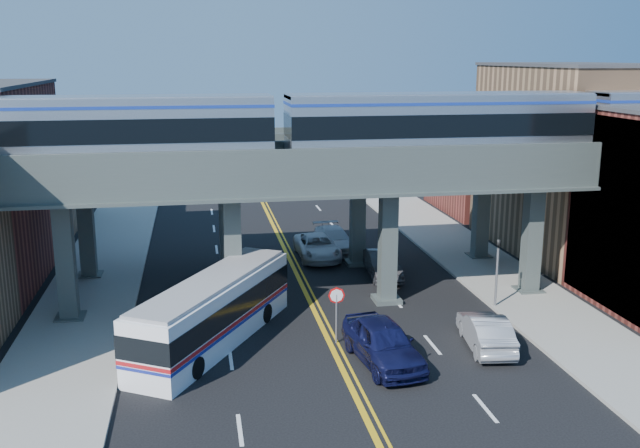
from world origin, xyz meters
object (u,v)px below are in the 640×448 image
object	(u,v)px
car_lane_d	(334,239)
stop_sign	(336,306)
transit_train	(438,124)
transit_bus	(214,312)
car_lane_a	(383,342)
traffic_signal	(497,265)
car_lane_c	(317,247)
car_parked_curb	(486,331)
car_lane_b	(383,265)

from	to	relation	value
car_lane_d	stop_sign	bearing A→B (deg)	-103.76
transit_train	transit_bus	distance (m)	14.57
car_lane_a	car_lane_d	bearing A→B (deg)	77.95
transit_train	stop_sign	world-z (taller)	transit_train
transit_train	traffic_signal	world-z (taller)	transit_train
transit_bus	car_lane_d	distance (m)	16.68
transit_train	car_lane_c	size ratio (longest dim) A/B	8.97
stop_sign	transit_bus	world-z (taller)	transit_bus
traffic_signal	car_parked_curb	bearing A→B (deg)	-118.04
stop_sign	car_lane_d	bearing A→B (deg)	79.37
traffic_signal	car_lane_d	bearing A→B (deg)	115.79
car_lane_c	transit_train	bearing A→B (deg)	-62.73
traffic_signal	car_parked_curb	xyz separation A→B (m)	(-2.49, -4.68, -1.53)
transit_train	stop_sign	distance (m)	10.96
car_lane_a	transit_bus	bearing A→B (deg)	145.76
car_lane_b	car_lane_d	xyz separation A→B (m)	(-1.68, 6.30, -0.01)
car_lane_a	car_lane_b	xyz separation A→B (m)	(3.07, 11.61, -0.16)
car_lane_b	car_lane_c	world-z (taller)	car_lane_b
car_lane_a	car_parked_curb	world-z (taller)	car_lane_a
traffic_signal	car_lane_b	xyz separation A→B (m)	(-4.33, 6.13, -1.54)
car_parked_curb	stop_sign	bearing A→B (deg)	-6.88
car_lane_b	car_parked_curb	xyz separation A→B (m)	(1.84, -10.81, 0.01)
car_lane_b	car_lane_d	distance (m)	6.52
transit_bus	car_parked_curb	bearing A→B (deg)	-72.21
traffic_signal	car_lane_a	size ratio (longest dim) A/B	0.75
car_lane_a	car_lane_c	xyz separation A→B (m)	(-0.00, 16.31, -0.19)
transit_bus	car_parked_curb	xyz separation A→B (m)	(11.83, -2.67, -0.70)
car_lane_b	transit_bus	bearing A→B (deg)	-137.01
transit_bus	car_lane_b	bearing A→B (deg)	-20.34
transit_train	car_lane_a	size ratio (longest dim) A/B	8.77
stop_sign	car_lane_b	size ratio (longest dim) A/B	0.57
transit_train	car_lane_a	world-z (taller)	transit_train
transit_train	car_lane_a	distance (m)	12.16
traffic_signal	transit_bus	world-z (taller)	traffic_signal
traffic_signal	car_parked_curb	world-z (taller)	traffic_signal
car_lane_d	car_parked_curb	size ratio (longest dim) A/B	1.11
car_lane_a	car_lane_b	bearing A→B (deg)	67.58
traffic_signal	car_lane_c	xyz separation A→B (m)	(-7.40, 10.83, -1.56)
car_lane_a	car_lane_d	size ratio (longest dim) A/B	1.05
traffic_signal	car_lane_a	bearing A→B (deg)	-143.49
car_lane_a	car_lane_c	bearing A→B (deg)	82.40
transit_bus	car_lane_b	size ratio (longest dim) A/B	2.34
stop_sign	car_lane_a	world-z (taller)	stop_sign
transit_bus	traffic_signal	bearing A→B (deg)	-51.52
traffic_signal	car_lane_d	size ratio (longest dim) A/B	0.79
car_lane_c	stop_sign	bearing A→B (deg)	-96.96
transit_train	car_lane_a	bearing A→B (deg)	-122.16
traffic_signal	transit_train	bearing A→B (deg)	143.46
car_lane_d	car_lane_c	bearing A→B (deg)	-134.19
transit_train	transit_bus	bearing A→B (deg)	-160.97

